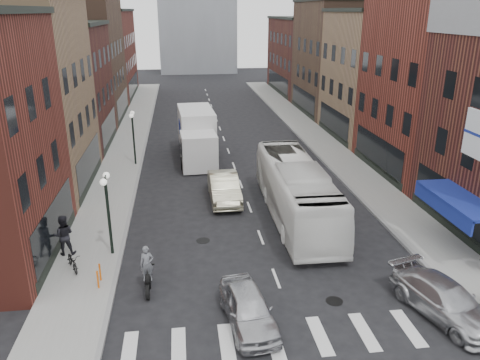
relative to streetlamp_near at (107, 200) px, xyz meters
name	(u,v)px	position (x,y,z in m)	size (l,w,h in m)	color
ground	(281,291)	(7.40, -4.00, -2.91)	(160.00, 160.00, 0.00)	black
sidewalk_left	(126,150)	(-1.10, 18.00, -2.84)	(3.00, 74.00, 0.15)	gray
sidewalk_right	(323,143)	(15.90, 18.00, -2.84)	(3.00, 74.00, 0.15)	gray
curb_left	(144,151)	(0.40, 18.00, -2.91)	(0.20, 74.00, 0.16)	gray
curb_right	(306,145)	(14.40, 18.00, -2.91)	(0.20, 74.00, 0.16)	gray
crosswalk_stripes	(298,338)	(7.40, -7.00, -2.91)	(12.00, 2.20, 0.01)	silver
bldg_left_mid_b	(43,87)	(-7.59, 20.00, 2.24)	(10.30, 10.20, 10.30)	#461B19
bldg_left_far_a	(69,56)	(-7.59, 31.00, 3.74)	(10.30, 12.20, 13.30)	#4C3326
bldg_left_far_b	(93,54)	(-7.59, 45.00, 2.74)	(10.30, 16.20, 11.30)	maroon
bldg_right_mid_a	(455,72)	(22.40, 10.00, 4.24)	(10.30, 10.20, 14.30)	maroon
bldg_right_mid_b	(390,75)	(22.39, 20.00, 2.74)	(10.30, 10.20, 11.30)	#9C7A56
bldg_right_far_a	(348,58)	(22.39, 31.00, 3.24)	(10.30, 12.20, 12.30)	#4C3326
bldg_right_far_b	(313,55)	(22.39, 45.00, 2.24)	(10.30, 16.20, 10.30)	#461B19
awning_blue	(456,200)	(16.33, -1.50, -0.28)	(1.80, 5.00, 0.78)	navy
streetlamp_near	(107,200)	(0.00, 0.00, 0.00)	(0.32, 1.22, 4.11)	black
streetlamp_far	(133,128)	(0.00, 14.00, 0.00)	(0.32, 1.22, 4.11)	black
bike_rack	(99,276)	(-0.20, -2.70, -2.36)	(0.08, 0.68, 0.80)	#D8590C
box_truck	(197,136)	(4.76, 15.27, -1.06)	(2.92, 8.71, 3.74)	silver
motorcycle_rider	(148,270)	(1.88, -3.20, -1.95)	(0.57, 2.03, 2.06)	black
transit_bus	(296,191)	(9.76, 3.23, -1.29)	(2.73, 11.68, 3.25)	white
sedan_left_near	(248,308)	(5.71, -5.97, -2.22)	(1.63, 4.05, 1.38)	#B9B9BE
sedan_left_far	(224,188)	(6.01, 6.33, -2.09)	(1.74, 5.00, 1.65)	beige
curb_car	(445,300)	(13.27, -6.41, -2.22)	(1.93, 4.74, 1.38)	#B8B9BD
parked_bicycle	(73,261)	(-1.56, -1.29, -2.36)	(0.53, 1.53, 0.80)	black
ped_left_solo	(64,235)	(-2.20, 0.21, -1.77)	(0.96, 0.55, 1.98)	black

